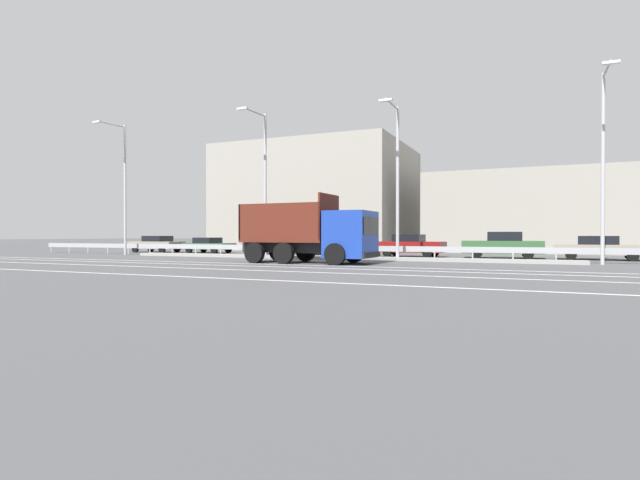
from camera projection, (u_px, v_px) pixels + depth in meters
The scene contains 22 objects.
ground_plane at pixel (308, 261), 27.32m from camera, with size 320.00×320.00×0.00m, color #4C4C4F.
lane_strip_0 at pixel (291, 265), 23.80m from camera, with size 50.27×0.16×0.01m, color silver.
lane_strip_1 at pixel (274, 267), 22.30m from camera, with size 50.27×0.16×0.01m, color silver.
lane_strip_2 at pixel (246, 270), 20.17m from camera, with size 50.27×0.16×0.01m, color silver.
lane_strip_3 at pixel (189, 277), 16.87m from camera, with size 50.27×0.16×0.01m, color silver.
median_island at pixel (326, 258), 29.61m from camera, with size 27.65×1.10×0.18m, color gray.
median_guardrail at pixel (333, 249), 30.64m from camera, with size 50.27×0.09×0.78m.
dump_truck at pixel (324, 237), 25.05m from camera, with size 6.95×2.85×3.47m.
median_road_sign at pixel (250, 238), 31.70m from camera, with size 0.75×0.16×2.30m.
street_lamp_0 at pixel (123, 183), 35.77m from camera, with size 0.72×2.49×9.36m.
street_lamp_1 at pixel (263, 177), 30.99m from camera, with size 0.71×2.64×9.02m.
street_lamp_2 at pixel (397, 174), 27.67m from camera, with size 0.70×2.55×8.61m.
street_lamp_3 at pixel (604, 158), 23.70m from camera, with size 0.70×2.52×9.18m.
parked_car_0 at pixel (157, 244), 41.34m from camera, with size 4.50×2.06×1.37m.
parked_car_1 at pixel (208, 245), 39.82m from camera, with size 4.31×2.16×1.23m.
parked_car_2 at pixel (269, 244), 37.42m from camera, with size 3.96×2.17×1.55m.
parked_car_3 at pixel (342, 245), 35.15m from camera, with size 4.64×2.12×1.42m.
parked_car_4 at pixel (410, 245), 32.69m from camera, with size 4.44×2.09×1.47m.
parked_car_5 at pixel (502, 245), 30.45m from camera, with size 4.79×2.22×1.62m.
parked_car_6 at pixel (600, 248), 28.50m from camera, with size 4.96×2.24×1.38m.
background_building_0 at pixel (320, 199), 50.74m from camera, with size 17.46×14.36×10.17m, color gray.
background_building_1 at pixel (534, 214), 44.49m from camera, with size 17.03×15.12×6.59m, color gray.
Camera 1 is at (11.61, -24.72, 1.41)m, focal length 28.00 mm.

